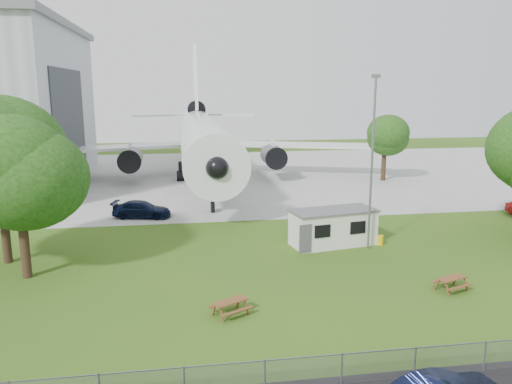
{
  "coord_description": "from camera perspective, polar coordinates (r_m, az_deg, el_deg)",
  "views": [
    {
      "loc": [
        -4.94,
        -26.14,
        11.26
      ],
      "look_at": [
        0.4,
        8.0,
        4.0
      ],
      "focal_mm": 35.0,
      "sensor_mm": 36.0,
      "label": 1
    }
  ],
  "objects": [
    {
      "name": "ground",
      "position": [
        28.88,
        1.7,
        -11.08
      ],
      "size": [
        160.0,
        160.0,
        0.0
      ],
      "primitive_type": "plane",
      "color": "#466C1A"
    },
    {
      "name": "concrete_apron",
      "position": [
        65.3,
        -4.42,
        1.91
      ],
      "size": [
        120.0,
        46.0,
        0.03
      ],
      "primitive_type": "cube",
      "color": "#B7B7B2",
      "rests_on": "ground"
    },
    {
      "name": "airliner",
      "position": [
        62.35,
        -6.18,
        6.28
      ],
      "size": [
        46.36,
        47.73,
        17.69
      ],
      "color": "white",
      "rests_on": "ground"
    },
    {
      "name": "site_cabin",
      "position": [
        36.73,
        8.81,
        -3.99
      ],
      "size": [
        6.95,
        3.8,
        2.62
      ],
      "color": "silver",
      "rests_on": "ground"
    },
    {
      "name": "picnic_west",
      "position": [
        25.98,
        -2.93,
        -13.84
      ],
      "size": [
        2.3,
        2.17,
        0.76
      ],
      "primitive_type": null,
      "rotation": [
        0.0,
        0.0,
        0.49
      ],
      "color": "brown",
      "rests_on": "ground"
    },
    {
      "name": "picnic_east",
      "position": [
        30.84,
        21.38,
        -10.41
      ],
      "size": [
        2.2,
        2.02,
        0.76
      ],
      "primitive_type": null,
      "rotation": [
        0.0,
        0.0,
        0.35
      ],
      "color": "brown",
      "rests_on": "ground"
    },
    {
      "name": "lamp_mast",
      "position": [
        35.3,
        13.09,
        2.99
      ],
      "size": [
        0.16,
        0.16,
        12.0
      ],
      "primitive_type": "cylinder",
      "color": "slate",
      "rests_on": "ground"
    },
    {
      "name": "tree_west_small",
      "position": [
        32.06,
        -25.58,
        1.63
      ],
      "size": [
        7.74,
        7.74,
        10.09
      ],
      "color": "#382619",
      "rests_on": "ground"
    },
    {
      "name": "tree_far_apron",
      "position": [
        62.8,
        14.54,
        6.07
      ],
      "size": [
        5.27,
        5.27,
        7.99
      ],
      "color": "#382619",
      "rests_on": "ground"
    },
    {
      "name": "car_apron_van",
      "position": [
        44.98,
        -12.93,
        -1.97
      ],
      "size": [
        5.38,
        3.04,
        1.47
      ],
      "primitive_type": "imported",
      "rotation": [
        0.0,
        0.0,
        1.37
      ],
      "color": "black",
      "rests_on": "ground"
    }
  ]
}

